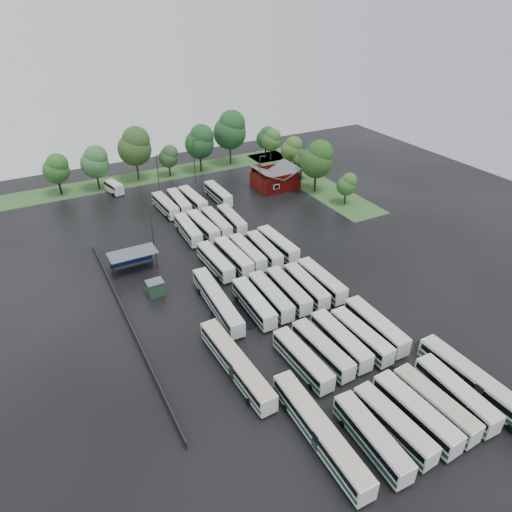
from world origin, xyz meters
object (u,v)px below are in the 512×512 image
brick_building (275,180)px  artic_bus_west_a (320,431)px  minibus (114,187)px  artic_bus_east (479,385)px

brick_building → artic_bus_west_a: 73.51m
brick_building → minibus: bearing=156.5°
brick_building → artic_bus_west_a: (-32.96, -65.70, -0.15)m
brick_building → minibus: size_ratio=1.58×
artic_bus_west_a → artic_bus_east: 21.21m
artic_bus_east → minibus: bearing=104.5°
artic_bus_west_a → minibus: 81.37m
artic_bus_east → minibus: (-23.89, 85.03, -0.28)m
artic_bus_west_a → artic_bus_east: artic_bus_east is taller
minibus → artic_bus_east: bearing=-87.4°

